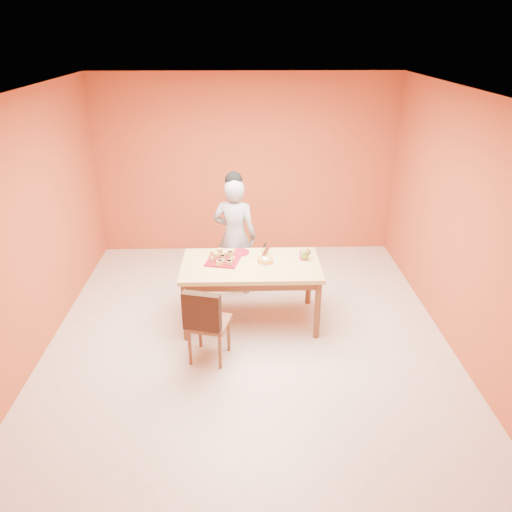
{
  "coord_description": "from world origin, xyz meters",
  "views": [
    {
      "loc": [
        -0.05,
        -4.89,
        3.25
      ],
      "look_at": [
        0.09,
        0.3,
        0.86
      ],
      "focal_mm": 35.0,
      "sensor_mm": 36.0,
      "label": 1
    }
  ],
  "objects_px": {
    "magenta_glass": "(302,255)",
    "sponge_cake": "(265,260)",
    "checker_tin": "(306,251)",
    "dining_chair": "(209,322)",
    "person": "(235,237)",
    "dining_table": "(251,271)",
    "pastry_platter": "(223,261)",
    "egg_ornament": "(305,254)",
    "red_dinner_plate": "(240,252)"
  },
  "relations": [
    {
      "from": "person",
      "to": "egg_ornament",
      "type": "relative_size",
      "value": 11.54
    },
    {
      "from": "dining_chair",
      "to": "magenta_glass",
      "type": "relative_size",
      "value": 8.41
    },
    {
      "from": "dining_table",
      "to": "sponge_cake",
      "type": "relative_size",
      "value": 8.31
    },
    {
      "from": "dining_chair",
      "to": "person",
      "type": "bearing_deg",
      "value": 94.77
    },
    {
      "from": "pastry_platter",
      "to": "checker_tin",
      "type": "height_order",
      "value": "checker_tin"
    },
    {
      "from": "pastry_platter",
      "to": "checker_tin",
      "type": "xyz_separation_m",
      "value": [
        1.0,
        0.22,
        0.0
      ]
    },
    {
      "from": "dining_chair",
      "to": "egg_ornament",
      "type": "height_order",
      "value": "egg_ornament"
    },
    {
      "from": "red_dinner_plate",
      "to": "checker_tin",
      "type": "bearing_deg",
      "value": -1.14
    },
    {
      "from": "pastry_platter",
      "to": "egg_ornament",
      "type": "bearing_deg",
      "value": 1.19
    },
    {
      "from": "person",
      "to": "magenta_glass",
      "type": "height_order",
      "value": "person"
    },
    {
      "from": "sponge_cake",
      "to": "dining_table",
      "type": "bearing_deg",
      "value": -175.69
    },
    {
      "from": "dining_table",
      "to": "magenta_glass",
      "type": "relative_size",
      "value": 15.17
    },
    {
      "from": "dining_chair",
      "to": "sponge_cake",
      "type": "bearing_deg",
      "value": 65.59
    },
    {
      "from": "egg_ornament",
      "to": "pastry_platter",
      "type": "bearing_deg",
      "value": 167.24
    },
    {
      "from": "red_dinner_plate",
      "to": "magenta_glass",
      "type": "distance_m",
      "value": 0.76
    },
    {
      "from": "person",
      "to": "egg_ornament",
      "type": "bearing_deg",
      "value": 152.78
    },
    {
      "from": "pastry_platter",
      "to": "sponge_cake",
      "type": "xyz_separation_m",
      "value": [
        0.49,
        -0.06,
        0.02
      ]
    },
    {
      "from": "dining_table",
      "to": "pastry_platter",
      "type": "xyz_separation_m",
      "value": [
        -0.32,
        0.07,
        0.1
      ]
    },
    {
      "from": "dining_chair",
      "to": "checker_tin",
      "type": "relative_size",
      "value": 8.84
    },
    {
      "from": "pastry_platter",
      "to": "red_dinner_plate",
      "type": "bearing_deg",
      "value": 50.9
    },
    {
      "from": "checker_tin",
      "to": "sponge_cake",
      "type": "bearing_deg",
      "value": -151.24
    },
    {
      "from": "pastry_platter",
      "to": "dining_table",
      "type": "bearing_deg",
      "value": -12.18
    },
    {
      "from": "egg_ornament",
      "to": "checker_tin",
      "type": "height_order",
      "value": "egg_ornament"
    },
    {
      "from": "pastry_platter",
      "to": "red_dinner_plate",
      "type": "xyz_separation_m",
      "value": [
        0.2,
        0.24,
        -0.0
      ]
    },
    {
      "from": "person",
      "to": "sponge_cake",
      "type": "bearing_deg",
      "value": 127.79
    },
    {
      "from": "dining_table",
      "to": "pastry_platter",
      "type": "relative_size",
      "value": 4.46
    },
    {
      "from": "dining_table",
      "to": "pastry_platter",
      "type": "distance_m",
      "value": 0.35
    },
    {
      "from": "dining_chair",
      "to": "dining_table",
      "type": "bearing_deg",
      "value": 73.58
    },
    {
      "from": "checker_tin",
      "to": "red_dinner_plate",
      "type": "bearing_deg",
      "value": 178.86
    },
    {
      "from": "dining_table",
      "to": "person",
      "type": "bearing_deg",
      "value": 104.01
    },
    {
      "from": "person",
      "to": "pastry_platter",
      "type": "distance_m",
      "value": 0.72
    },
    {
      "from": "pastry_platter",
      "to": "egg_ornament",
      "type": "distance_m",
      "value": 0.96
    },
    {
      "from": "magenta_glass",
      "to": "sponge_cake",
      "type": "bearing_deg",
      "value": -168.22
    },
    {
      "from": "dining_chair",
      "to": "checker_tin",
      "type": "bearing_deg",
      "value": 57.35
    },
    {
      "from": "sponge_cake",
      "to": "red_dinner_plate",
      "type": "bearing_deg",
      "value": 134.86
    },
    {
      "from": "person",
      "to": "egg_ornament",
      "type": "height_order",
      "value": "person"
    },
    {
      "from": "egg_ornament",
      "to": "checker_tin",
      "type": "distance_m",
      "value": 0.22
    },
    {
      "from": "sponge_cake",
      "to": "checker_tin",
      "type": "height_order",
      "value": "sponge_cake"
    },
    {
      "from": "dining_chair",
      "to": "checker_tin",
      "type": "height_order",
      "value": "dining_chair"
    },
    {
      "from": "person",
      "to": "checker_tin",
      "type": "distance_m",
      "value": 1.0
    },
    {
      "from": "dining_table",
      "to": "person",
      "type": "relative_size",
      "value": 1.02
    },
    {
      "from": "magenta_glass",
      "to": "checker_tin",
      "type": "height_order",
      "value": "magenta_glass"
    },
    {
      "from": "egg_ornament",
      "to": "magenta_glass",
      "type": "bearing_deg",
      "value": 137.13
    },
    {
      "from": "pastry_platter",
      "to": "sponge_cake",
      "type": "height_order",
      "value": "sponge_cake"
    },
    {
      "from": "sponge_cake",
      "to": "magenta_glass",
      "type": "bearing_deg",
      "value": 11.78
    },
    {
      "from": "sponge_cake",
      "to": "magenta_glass",
      "type": "xyz_separation_m",
      "value": [
        0.44,
        0.09,
        0.02
      ]
    },
    {
      "from": "pastry_platter",
      "to": "red_dinner_plate",
      "type": "height_order",
      "value": "pastry_platter"
    },
    {
      "from": "magenta_glass",
      "to": "person",
      "type": "bearing_deg",
      "value": 140.07
    },
    {
      "from": "sponge_cake",
      "to": "checker_tin",
      "type": "distance_m",
      "value": 0.58
    },
    {
      "from": "sponge_cake",
      "to": "checker_tin",
      "type": "bearing_deg",
      "value": 28.76
    }
  ]
}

